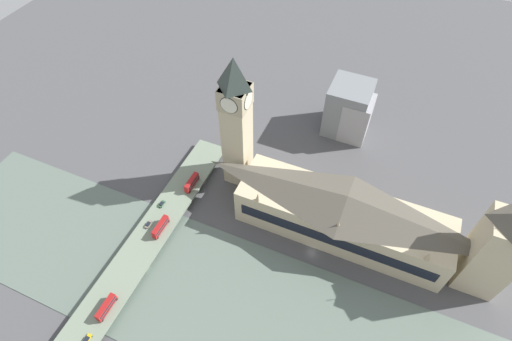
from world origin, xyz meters
TOP-DOWN VIEW (x-y plane):
  - ground_plane at (0.00, 0.00)m, footprint 600.00×600.00m
  - river_water at (-37.98, 0.00)m, footprint 63.96×360.00m
  - parliament_hall at (16.63, -8.00)m, footprint 27.71×99.08m
  - clock_tower at (29.16, 51.54)m, footprint 13.22×13.22m
  - victoria_tower at (16.68, -70.15)m, footprint 17.22×17.22m
  - road_bridge at (-37.98, 74.00)m, footprint 159.93×16.91m
  - double_decker_bus_lead at (10.46, 69.94)m, footprint 11.53×2.62m
  - double_decker_bus_mid at (-19.12, 70.46)m, footprint 11.78×2.55m
  - double_decker_bus_rear at (-61.55, 70.29)m, footprint 11.38×2.55m
  - car_northbound_lead at (-75.03, 70.18)m, footprint 4.53×1.94m
  - car_northbound_mid at (-6.48, 78.04)m, footprint 4.22×1.85m
  - car_northbound_tail at (-19.39, 77.52)m, footprint 4.49×1.75m
  - city_block_west at (89.27, 9.06)m, footprint 24.28×22.98m
  - city_block_center at (86.05, 2.63)m, footprint 18.42×15.31m

SIDE VIEW (x-z plane):
  - ground_plane at x=0.00m, z-range 0.00..0.00m
  - river_water at x=-37.98m, z-range 0.00..0.30m
  - road_bridge at x=-37.98m, z-range 1.38..5.85m
  - car_northbound_mid at x=-6.48m, z-range 4.48..5.80m
  - car_northbound_tail at x=-19.39m, z-range 4.48..5.81m
  - car_northbound_lead at x=-75.03m, z-range 4.49..5.82m
  - double_decker_bus_rear at x=-61.55m, z-range 4.71..9.31m
  - double_decker_bus_mid at x=-19.12m, z-range 4.71..9.47m
  - double_decker_bus_lead at x=10.46m, z-range 4.73..9.60m
  - city_block_center at x=86.05m, z-range 0.00..26.34m
  - parliament_hall at x=16.63m, z-range -0.11..28.95m
  - city_block_west at x=89.27m, z-range 0.00..31.67m
  - victoria_tower at x=16.68m, z-range -2.00..54.26m
  - clock_tower at x=29.16m, z-range 2.98..79.32m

